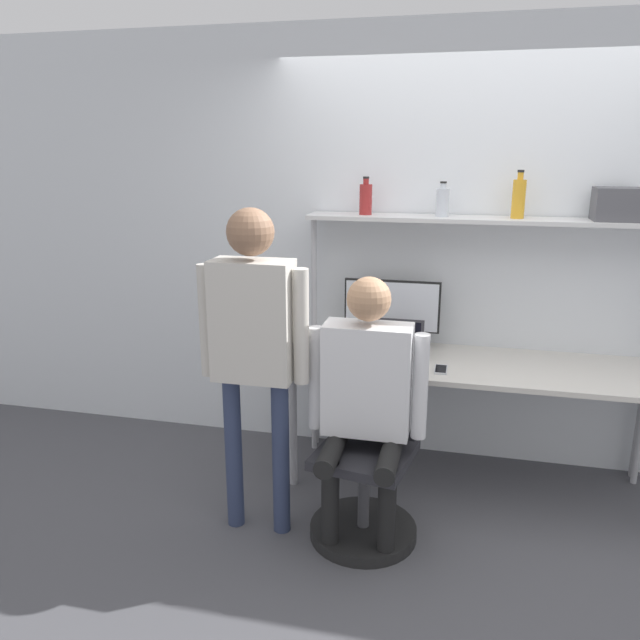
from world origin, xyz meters
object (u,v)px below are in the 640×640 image
(person_standing, at_px, (253,332))
(bottle_red, at_px, (366,199))
(person_seated, at_px, (366,390))
(bottle_clear, at_px, (442,202))
(office_chair, at_px, (367,482))
(bottle_amber, at_px, (519,198))
(cell_phone, at_px, (441,369))
(monitor, at_px, (392,309))
(laptop, at_px, (396,351))
(storage_box, at_px, (617,204))

(person_standing, xyz_separation_m, bottle_red, (0.40, 0.95, 0.58))
(person_seated, xyz_separation_m, bottle_clear, (0.29, 0.91, 0.84))
(office_chair, height_order, person_standing, person_standing)
(bottle_red, height_order, bottle_amber, bottle_amber)
(cell_phone, height_order, bottle_red, bottle_red)
(person_seated, height_order, bottle_red, bottle_red)
(cell_phone, xyz_separation_m, bottle_red, (-0.51, 0.36, 0.91))
(monitor, height_order, cell_phone, monitor)
(bottle_clear, bearing_deg, laptop, -127.44)
(office_chair, distance_m, bottle_amber, 1.79)
(monitor, distance_m, office_chair, 1.11)
(bottle_clear, height_order, storage_box, bottle_clear)
(person_seated, height_order, bottle_clear, bottle_clear)
(laptop, relative_size, person_standing, 0.18)
(monitor, bearing_deg, bottle_amber, 1.17)
(bottle_red, bearing_deg, storage_box, 0.00)
(monitor, xyz_separation_m, person_seated, (-0.01, -0.90, -0.18))
(laptop, bearing_deg, storage_box, 13.37)
(monitor, xyz_separation_m, person_standing, (-0.57, -0.94, 0.09))
(person_standing, bearing_deg, storage_box, 27.99)
(laptop, height_order, cell_phone, laptop)
(monitor, distance_m, bottle_clear, 0.72)
(laptop, height_order, storage_box, storage_box)
(person_standing, height_order, bottle_red, bottle_red)
(monitor, distance_m, person_standing, 1.10)
(person_standing, xyz_separation_m, bottle_clear, (0.85, 0.95, 0.57))
(laptop, height_order, bottle_amber, bottle_amber)
(cell_phone, bearing_deg, person_seated, -121.80)
(monitor, relative_size, person_standing, 0.35)
(laptop, bearing_deg, office_chair, -96.68)
(laptop, relative_size, office_chair, 0.32)
(person_standing, distance_m, bottle_amber, 1.70)
(cell_phone, height_order, bottle_amber, bottle_amber)
(bottle_amber, bearing_deg, person_seated, -127.92)
(laptop, relative_size, person_seated, 0.22)
(person_standing, relative_size, bottle_red, 7.63)
(bottle_amber, bearing_deg, bottle_clear, 180.00)
(person_seated, distance_m, bottle_amber, 1.45)
(cell_phone, height_order, person_standing, person_standing)
(monitor, height_order, laptop, monitor)
(monitor, relative_size, bottle_red, 2.65)
(cell_phone, xyz_separation_m, office_chair, (-0.33, -0.50, -0.47))
(office_chair, relative_size, bottle_amber, 3.50)
(monitor, height_order, bottle_red, bottle_red)
(person_seated, distance_m, storage_box, 1.75)
(person_standing, height_order, bottle_amber, bottle_amber)
(cell_phone, height_order, person_seated, person_seated)
(person_seated, bearing_deg, bottle_red, 100.33)
(bottle_red, distance_m, bottle_amber, 0.88)
(laptop, distance_m, person_seated, 0.64)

